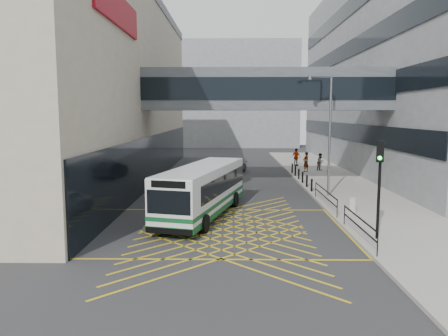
{
  "coord_description": "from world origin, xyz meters",
  "views": [
    {
      "loc": [
        0.37,
        -21.18,
        5.73
      ],
      "look_at": [
        0.0,
        4.0,
        2.6
      ],
      "focal_mm": 35.0,
      "sensor_mm": 36.0,
      "label": 1
    }
  ],
  "objects_px": {
    "street_lamp": "(328,129)",
    "pedestrian_a": "(306,162)",
    "car_silver": "(233,164)",
    "pedestrian_c": "(296,157)",
    "litter_bin": "(352,205)",
    "car_dark": "(211,170)",
    "traffic_light": "(379,176)",
    "bus": "(203,189)",
    "car_white": "(175,202)",
    "pedestrian_b": "(320,162)"
  },
  "relations": [
    {
      "from": "street_lamp",
      "to": "pedestrian_c",
      "type": "xyz_separation_m",
      "value": [
        0.59,
        17.45,
        -3.65
      ]
    },
    {
      "from": "street_lamp",
      "to": "litter_bin",
      "type": "distance_m",
      "value": 6.37
    },
    {
      "from": "pedestrian_a",
      "to": "pedestrian_c",
      "type": "distance_m",
      "value": 4.94
    },
    {
      "from": "bus",
      "to": "litter_bin",
      "type": "distance_m",
      "value": 8.59
    },
    {
      "from": "pedestrian_a",
      "to": "pedestrian_c",
      "type": "relative_size",
      "value": 1.01
    },
    {
      "from": "bus",
      "to": "pedestrian_a",
      "type": "bearing_deg",
      "value": 77.92
    },
    {
      "from": "street_lamp",
      "to": "car_dark",
      "type": "bearing_deg",
      "value": 112.38
    },
    {
      "from": "car_dark",
      "to": "car_silver",
      "type": "bearing_deg",
      "value": -119.18
    },
    {
      "from": "bus",
      "to": "pedestrian_b",
      "type": "xyz_separation_m",
      "value": [
        10.43,
        18.87,
        -0.52
      ]
    },
    {
      "from": "street_lamp",
      "to": "pedestrian_a",
      "type": "relative_size",
      "value": 4.26
    },
    {
      "from": "car_silver",
      "to": "pedestrian_a",
      "type": "distance_m",
      "value": 7.49
    },
    {
      "from": "car_dark",
      "to": "car_silver",
      "type": "distance_m",
      "value": 5.81
    },
    {
      "from": "pedestrian_b",
      "to": "litter_bin",
      "type": "bearing_deg",
      "value": -134.46
    },
    {
      "from": "traffic_light",
      "to": "street_lamp",
      "type": "distance_m",
      "value": 10.54
    },
    {
      "from": "pedestrian_a",
      "to": "pedestrian_c",
      "type": "xyz_separation_m",
      "value": [
        -0.19,
        4.93,
        -0.01
      ]
    },
    {
      "from": "car_silver",
      "to": "traffic_light",
      "type": "bearing_deg",
      "value": 79.13
    },
    {
      "from": "street_lamp",
      "to": "litter_bin",
      "type": "height_order",
      "value": "street_lamp"
    },
    {
      "from": "car_silver",
      "to": "traffic_light",
      "type": "distance_m",
      "value": 26.23
    },
    {
      "from": "car_dark",
      "to": "litter_bin",
      "type": "height_order",
      "value": "car_dark"
    },
    {
      "from": "litter_bin",
      "to": "pedestrian_c",
      "type": "bearing_deg",
      "value": 89.72
    },
    {
      "from": "bus",
      "to": "pedestrian_b",
      "type": "distance_m",
      "value": 21.57
    },
    {
      "from": "street_lamp",
      "to": "pedestrian_b",
      "type": "xyz_separation_m",
      "value": [
        2.4,
        13.56,
        -3.74
      ]
    },
    {
      "from": "street_lamp",
      "to": "pedestrian_a",
      "type": "xyz_separation_m",
      "value": [
        0.78,
        12.52,
        -3.64
      ]
    },
    {
      "from": "pedestrian_a",
      "to": "traffic_light",
      "type": "bearing_deg",
      "value": 47.74
    },
    {
      "from": "litter_bin",
      "to": "pedestrian_c",
      "type": "relative_size",
      "value": 0.43
    },
    {
      "from": "bus",
      "to": "pedestrian_b",
      "type": "height_order",
      "value": "bus"
    },
    {
      "from": "car_silver",
      "to": "bus",
      "type": "bearing_deg",
      "value": 60.19
    },
    {
      "from": "car_white",
      "to": "street_lamp",
      "type": "height_order",
      "value": "street_lamp"
    },
    {
      "from": "car_silver",
      "to": "pedestrian_c",
      "type": "bearing_deg",
      "value": 175.18
    },
    {
      "from": "litter_bin",
      "to": "pedestrian_b",
      "type": "relative_size",
      "value": 0.47
    },
    {
      "from": "traffic_light",
      "to": "pedestrian_a",
      "type": "distance_m",
      "value": 23.02
    },
    {
      "from": "car_white",
      "to": "bus",
      "type": "bearing_deg",
      "value": 165.24
    },
    {
      "from": "litter_bin",
      "to": "pedestrian_b",
      "type": "height_order",
      "value": "pedestrian_b"
    },
    {
      "from": "car_white",
      "to": "car_dark",
      "type": "height_order",
      "value": "car_white"
    },
    {
      "from": "pedestrian_b",
      "to": "pedestrian_c",
      "type": "xyz_separation_m",
      "value": [
        -1.81,
        3.9,
        0.09
      ]
    },
    {
      "from": "bus",
      "to": "car_silver",
      "type": "height_order",
      "value": "bus"
    },
    {
      "from": "car_silver",
      "to": "street_lamp",
      "type": "height_order",
      "value": "street_lamp"
    },
    {
      "from": "pedestrian_c",
      "to": "pedestrian_b",
      "type": "bearing_deg",
      "value": 157.35
    },
    {
      "from": "pedestrian_a",
      "to": "pedestrian_b",
      "type": "height_order",
      "value": "pedestrian_a"
    },
    {
      "from": "car_white",
      "to": "street_lamp",
      "type": "distance_m",
      "value": 11.62
    },
    {
      "from": "car_silver",
      "to": "pedestrian_a",
      "type": "relative_size",
      "value": 2.12
    },
    {
      "from": "pedestrian_c",
      "to": "bus",
      "type": "bearing_deg",
      "value": 111.72
    },
    {
      "from": "bus",
      "to": "car_dark",
      "type": "bearing_deg",
      "value": 105.15
    },
    {
      "from": "bus",
      "to": "pedestrian_c",
      "type": "height_order",
      "value": "bus"
    },
    {
      "from": "car_white",
      "to": "litter_bin",
      "type": "height_order",
      "value": "car_white"
    },
    {
      "from": "pedestrian_b",
      "to": "car_dark",
      "type": "bearing_deg",
      "value": 162.44
    },
    {
      "from": "litter_bin",
      "to": "pedestrian_c",
      "type": "height_order",
      "value": "pedestrian_c"
    },
    {
      "from": "car_dark",
      "to": "street_lamp",
      "type": "bearing_deg",
      "value": 121.83
    },
    {
      "from": "street_lamp",
      "to": "pedestrian_b",
      "type": "distance_m",
      "value": 14.26
    },
    {
      "from": "bus",
      "to": "pedestrian_a",
      "type": "height_order",
      "value": "bus"
    }
  ]
}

